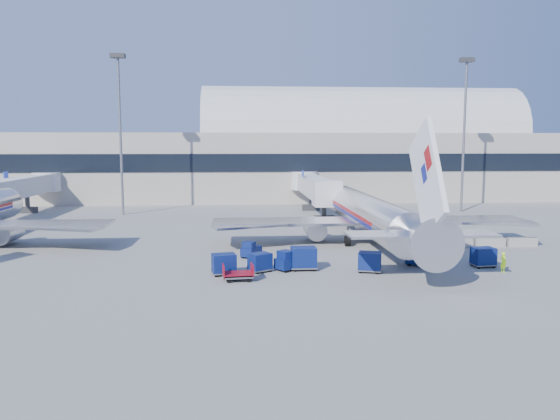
{
  "coord_description": "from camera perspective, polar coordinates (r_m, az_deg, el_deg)",
  "views": [
    {
      "loc": [
        -3.31,
        -49.23,
        10.06
      ],
      "look_at": [
        0.84,
        6.0,
        3.38
      ],
      "focal_mm": 35.0,
      "sensor_mm": 36.0,
      "label": 1
    }
  ],
  "objects": [
    {
      "name": "tug_right",
      "position": [
        46.96,
        14.34,
        -4.91
      ],
      "size": [
        2.37,
        2.22,
        1.42
      ],
      "rotation": [
        0.0,
        0.0,
        -0.69
      ],
      "color": "#0B1955",
      "rests_on": "ground"
    },
    {
      "name": "airliner_main",
      "position": [
        55.82,
        9.54,
        -0.57
      ],
      "size": [
        32.0,
        37.26,
        12.07
      ],
      "color": "silver",
      "rests_on": "ground"
    },
    {
      "name": "cart_train_b",
      "position": [
        43.42,
        -2.11,
        -5.45
      ],
      "size": [
        2.13,
        2.01,
        1.5
      ],
      "rotation": [
        0.0,
        0.0,
        0.57
      ],
      "color": "#0B1955",
      "rests_on": "ground"
    },
    {
      "name": "cart_train_c",
      "position": [
        42.62,
        -5.88,
        -5.61
      ],
      "size": [
        2.12,
        1.79,
        1.64
      ],
      "rotation": [
        0.0,
        0.0,
        0.21
      ],
      "color": "#0B1955",
      "rests_on": "ground"
    },
    {
      "name": "tug_lead",
      "position": [
        44.04,
        1.0,
        -5.34
      ],
      "size": [
        2.76,
        2.47,
        1.63
      ],
      "rotation": [
        0.0,
        0.0,
        0.62
      ],
      "color": "#0B1955",
      "rests_on": "ground"
    },
    {
      "name": "ramp_worker",
      "position": [
        46.75,
        22.31,
        -5.07
      ],
      "size": [
        0.51,
        0.66,
        1.62
      ],
      "primitive_type": "imported",
      "rotation": [
        0.0,
        0.0,
        1.8
      ],
      "color": "#A8EE19",
      "rests_on": "ground"
    },
    {
      "name": "tug_left",
      "position": [
        49.07,
        -3.08,
        -4.17
      ],
      "size": [
        2.03,
        2.51,
        1.46
      ],
      "rotation": [
        0.0,
        0.0,
        1.09
      ],
      "color": "#0B1955",
      "rests_on": "ground"
    },
    {
      "name": "cart_solo_near",
      "position": [
        43.83,
        9.36,
        -5.34
      ],
      "size": [
        2.17,
        1.89,
        1.61
      ],
      "rotation": [
        0.0,
        0.0,
        -0.32
      ],
      "color": "#0B1955",
      "rests_on": "ground"
    },
    {
      "name": "cart_open_red",
      "position": [
        40.85,
        -4.38,
        -6.78
      ],
      "size": [
        2.39,
        1.79,
        0.6
      ],
      "rotation": [
        0.0,
        0.0,
        0.1
      ],
      "color": "slate",
      "rests_on": "ground"
    },
    {
      "name": "mast_east",
      "position": [
        86.08,
        18.76,
        9.67
      ],
      "size": [
        2.0,
        1.2,
        22.6
      ],
      "color": "slate",
      "rests_on": "ground"
    },
    {
      "name": "jetbridge_mid",
      "position": [
        86.09,
        -25.47,
        2.12
      ],
      "size": [
        4.4,
        27.5,
        6.25
      ],
      "color": "silver",
      "rests_on": "ground"
    },
    {
      "name": "barrier_mid",
      "position": [
        57.64,
        21.09,
        -3.19
      ],
      "size": [
        3.0,
        0.55,
        0.9
      ],
      "primitive_type": "cube",
      "color": "#9E9E96",
      "rests_on": "ground"
    },
    {
      "name": "barrier_far",
      "position": [
        59.13,
        23.98,
        -3.08
      ],
      "size": [
        3.0,
        0.55,
        0.9
      ],
      "primitive_type": "cube",
      "color": "#9E9E96",
      "rests_on": "ground"
    },
    {
      "name": "terminal",
      "position": [
        105.73,
        -9.92,
        5.4
      ],
      "size": [
        170.0,
        28.15,
        21.0
      ],
      "color": "#B2AA9E",
      "rests_on": "ground"
    },
    {
      "name": "mast_west",
      "position": [
        81.11,
        -16.41,
        9.94
      ],
      "size": [
        2.0,
        1.2,
        22.6
      ],
      "color": "slate",
      "rests_on": "ground"
    },
    {
      "name": "barrier_near",
      "position": [
        56.31,
        18.04,
        -3.3
      ],
      "size": [
        3.0,
        0.55,
        0.9
      ],
      "primitive_type": "cube",
      "color": "#9E9E96",
      "rests_on": "ground"
    },
    {
      "name": "cart_train_a",
      "position": [
        44.1,
        2.49,
        -5.01
      ],
      "size": [
        2.12,
        1.63,
        1.85
      ],
      "rotation": [
        0.0,
        0.0,
        0.01
      ],
      "color": "#0B1955",
      "rests_on": "ground"
    },
    {
      "name": "cart_solo_far",
      "position": [
        48.16,
        20.47,
        -4.59
      ],
      "size": [
        1.96,
        1.57,
        1.61
      ],
      "rotation": [
        0.0,
        0.0,
        0.1
      ],
      "color": "#0B1955",
      "rests_on": "ground"
    },
    {
      "name": "jetbridge_near",
      "position": [
        81.01,
        3.46,
        2.52
      ],
      "size": [
        4.4,
        27.5,
        6.25
      ],
      "color": "silver",
      "rests_on": "ground"
    },
    {
      "name": "ground",
      "position": [
        50.36,
        -0.44,
        -4.65
      ],
      "size": [
        260.0,
        260.0,
        0.0
      ],
      "primitive_type": "plane",
      "color": "gray",
      "rests_on": "ground"
    }
  ]
}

